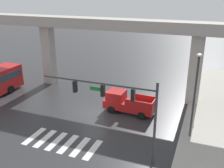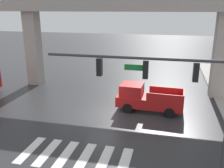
% 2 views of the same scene
% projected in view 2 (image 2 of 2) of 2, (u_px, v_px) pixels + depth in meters
% --- Properties ---
extents(ground_plane, '(120.00, 120.00, 0.00)m').
position_uv_depth(ground_plane, '(103.00, 114.00, 18.99)').
color(ground_plane, '#2D2D30').
extents(crosswalk_stripes, '(6.05, 2.80, 0.01)m').
position_uv_depth(crosswalk_stripes, '(75.00, 156.00, 13.60)').
color(crosswalk_stripes, silver).
rests_on(crosswalk_stripes, ground).
extents(elevated_overpass, '(51.51, 2.33, 8.66)m').
position_uv_depth(elevated_overpass, '(120.00, 12.00, 22.56)').
color(elevated_overpass, '#ADA89E').
rests_on(elevated_overpass, ground).
extents(pickup_truck, '(5.19, 2.29, 2.08)m').
position_uv_depth(pickup_truck, '(146.00, 99.00, 19.39)').
color(pickup_truck, red).
rests_on(pickup_truck, ground).
extents(traffic_signal_mast, '(8.69, 0.32, 6.20)m').
position_uv_depth(traffic_signal_mast, '(170.00, 82.00, 11.24)').
color(traffic_signal_mast, '#38383D').
rests_on(traffic_signal_mast, ground).
extents(street_lamp_mid_block, '(0.44, 0.70, 7.24)m').
position_uv_depth(street_lamp_mid_block, '(222.00, 42.00, 24.39)').
color(street_lamp_mid_block, '#38383D').
rests_on(street_lamp_mid_block, ground).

